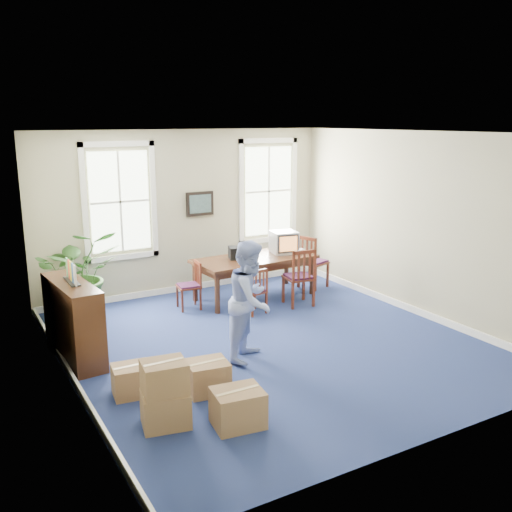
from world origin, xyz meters
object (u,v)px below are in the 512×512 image
man (251,300)px  credenza (73,319)px  potted_plant (79,274)px  cardboard_boxes (178,385)px  conference_table (255,277)px  chair_near_left (253,290)px  crt_tv (284,242)px

man → credenza: (-2.23, 1.23, -0.27)m
potted_plant → cardboard_boxes: size_ratio=1.11×
credenza → potted_plant: bearing=69.4°
conference_table → cardboard_boxes: 4.67m
chair_near_left → cardboard_boxes: size_ratio=0.59×
crt_tv → chair_near_left: (-1.17, -0.85, -0.60)m
crt_tv → potted_plant: size_ratio=0.33×
chair_near_left → potted_plant: potted_plant is taller
man → conference_table: bearing=18.4°
man → cardboard_boxes: bearing=173.7°
man → crt_tv: bearing=8.5°
man → potted_plant: man is taller
chair_near_left → conference_table: bearing=-131.1°
conference_table → cardboard_boxes: (-3.03, -3.55, 0.01)m
conference_table → man: man is taller
chair_near_left → man: man is taller
credenza → cardboard_boxes: size_ratio=1.07×
man → credenza: size_ratio=1.14×
credenza → cardboard_boxes: 2.41m
conference_table → crt_tv: (0.69, 0.05, 0.62)m
potted_plant → credenza: bearing=-105.7°
crt_tv → potted_plant: (-3.90, 0.45, -0.23)m
man → chair_near_left: bearing=18.5°
conference_table → crt_tv: 0.93m
conference_table → chair_near_left: size_ratio=2.79×
crt_tv → credenza: 4.60m
chair_near_left → credenza: bearing=-2.3°
chair_near_left → cardboard_boxes: (-2.55, -2.75, -0.01)m
potted_plant → conference_table: bearing=-9.0°
conference_table → credenza: size_ratio=1.54×
crt_tv → man: bearing=-120.7°
chair_near_left → man: (-0.99, -1.68, 0.45)m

